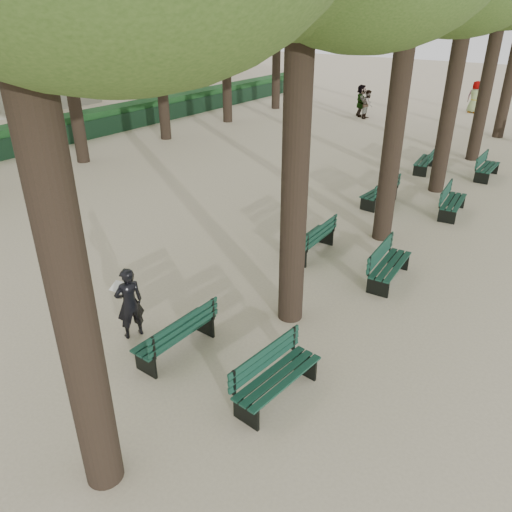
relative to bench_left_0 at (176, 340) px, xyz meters
The scene contains 16 objects.
ground 0.82m from the bench_left_0, 118.31° to the right, with size 120.00×120.00×0.00m, color beige.
bench_left_0 is the anchor object (origin of this frame).
bench_left_1 5.23m from the bench_left_0, 90.00° to the left, with size 0.63×1.82×0.92m.
bench_left_2 9.79m from the bench_left_0, 90.00° to the left, with size 0.71×1.84×0.92m.
bench_left_3 14.39m from the bench_left_0, 90.00° to the left, with size 0.76×1.85×0.92m.
bench_right_0 2.27m from the bench_left_0, ahead, with size 0.75×1.85×0.92m.
bench_right_1 5.50m from the bench_left_0, 65.67° to the left, with size 0.69×1.83×0.92m.
bench_right_2 10.52m from the bench_left_0, 77.56° to the left, with size 0.73×1.85×0.92m.
bench_right_3 15.05m from the bench_left_0, 81.34° to the left, with size 0.58×1.80×0.92m.
man_with_map 1.22m from the bench_left_0, behind, with size 0.69×0.69×1.54m.
pedestrian_e 24.08m from the bench_left_0, 106.46° to the left, with size 1.70×0.37×1.84m, color #262628.
pedestrian_a 23.62m from the bench_left_0, 105.30° to the left, with size 0.78×0.32×1.62m, color #262628.
pedestrian_d 28.22m from the bench_left_0, 93.23° to the left, with size 0.92×0.38×1.89m, color #262628.
fence 18.51m from the bench_left_0, 146.12° to the left, with size 0.08×42.00×0.90m, color black.
hedge 19.10m from the bench_left_0, 147.29° to the left, with size 1.20×42.00×1.20m, color #153C1A.
building_far 44.54m from the bench_left_0, 138.69° to the left, with size 12.00×16.00×7.00m, color #B7B2A3.
Camera 1 is at (6.12, -4.80, 6.03)m, focal length 35.00 mm.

